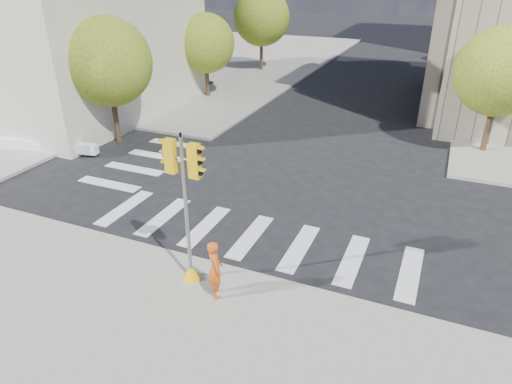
# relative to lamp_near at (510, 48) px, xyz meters

# --- Properties ---
(ground) EXTENTS (160.00, 160.00, 0.00)m
(ground) POSITION_rel_lamp_near_xyz_m (-8.00, -14.00, -4.58)
(ground) COLOR black
(ground) RESTS_ON ground
(sidewalk_far_left) EXTENTS (28.00, 40.00, 0.15)m
(sidewalk_far_left) POSITION_rel_lamp_near_xyz_m (-28.00, 12.00, -4.50)
(sidewalk_far_left) COLOR gray
(sidewalk_far_left) RESTS_ON ground
(classical_building) EXTENTS (19.00, 15.00, 12.70)m
(classical_building) POSITION_rel_lamp_near_xyz_m (-28.00, -6.00, 1.86)
(classical_building) COLOR beige
(classical_building) RESTS_ON ground
(tree_lw_near) EXTENTS (4.40, 4.40, 6.41)m
(tree_lw_near) POSITION_rel_lamp_near_xyz_m (-18.50, -10.00, -0.38)
(tree_lw_near) COLOR #382616
(tree_lw_near) RESTS_ON ground
(tree_lw_mid) EXTENTS (4.00, 4.00, 5.77)m
(tree_lw_mid) POSITION_rel_lamp_near_xyz_m (-18.50, 0.00, -0.82)
(tree_lw_mid) COLOR #382616
(tree_lw_mid) RESTS_ON ground
(tree_lw_far) EXTENTS (4.80, 4.80, 6.95)m
(tree_lw_far) POSITION_rel_lamp_near_xyz_m (-18.50, 10.00, -0.04)
(tree_lw_far) COLOR #382616
(tree_lw_far) RESTS_ON ground
(tree_re_near) EXTENTS (4.20, 4.20, 6.16)m
(tree_re_near) POSITION_rel_lamp_near_xyz_m (-0.50, -4.00, -0.53)
(tree_re_near) COLOR #382616
(tree_re_near) RESTS_ON ground
(tree_re_mid) EXTENTS (4.60, 4.60, 6.66)m
(tree_re_mid) POSITION_rel_lamp_near_xyz_m (-0.50, 8.00, -0.23)
(tree_re_mid) COLOR #382616
(tree_re_mid) RESTS_ON ground
(tree_re_far) EXTENTS (4.00, 4.00, 5.88)m
(tree_re_far) POSITION_rel_lamp_near_xyz_m (-0.50, 20.00, -0.71)
(tree_re_far) COLOR #382616
(tree_re_far) RESTS_ON ground
(lamp_near) EXTENTS (0.35, 0.18, 8.11)m
(lamp_near) POSITION_rel_lamp_near_xyz_m (0.00, 0.00, 0.00)
(lamp_near) COLOR black
(lamp_near) RESTS_ON sidewalk_far_right
(lamp_far) EXTENTS (0.35, 0.18, 8.11)m
(lamp_far) POSITION_rel_lamp_near_xyz_m (0.00, 14.00, 0.00)
(lamp_far) COLOR black
(lamp_far) RESTS_ON sidewalk_far_right
(traffic_signal) EXTENTS (1.07, 0.56, 4.58)m
(traffic_signal) POSITION_rel_lamp_near_xyz_m (-8.68, -19.06, -2.49)
(traffic_signal) COLOR #E1AC0B
(traffic_signal) RESTS_ON sidewalk_near
(photographer) EXTENTS (0.75, 0.76, 1.77)m
(photographer) POSITION_rel_lamp_near_xyz_m (-7.65, -19.43, -3.55)
(photographer) COLOR #C95113
(photographer) RESTS_ON sidewalk_near
(planter_wall) EXTENTS (5.95, 1.62, 0.50)m
(planter_wall) POSITION_rel_lamp_near_xyz_m (-21.00, -12.81, -4.18)
(planter_wall) COLOR white
(planter_wall) RESTS_ON sidewalk_left_near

